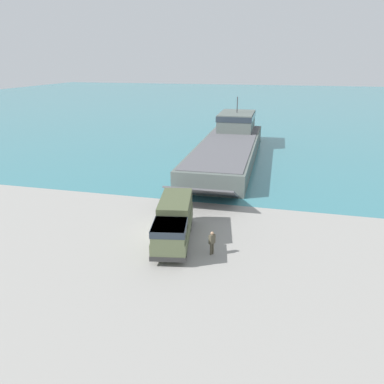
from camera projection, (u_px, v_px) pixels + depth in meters
name	position (u px, v px, depth m)	size (l,w,h in m)	color
ground_plane	(165.00, 232.00, 29.23)	(240.00, 240.00, 0.00)	gray
water_surface	(259.00, 103.00, 117.93)	(240.00, 180.00, 0.01)	teal
landing_craft	(230.00, 143.00, 52.01)	(7.94, 34.32, 7.37)	#56605B
military_truck	(174.00, 222.00, 27.28)	(3.68, 7.92, 2.91)	#566042
soldier_on_ramp	(212.00, 241.00, 25.54)	(0.45, 0.50, 1.72)	#4C4738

